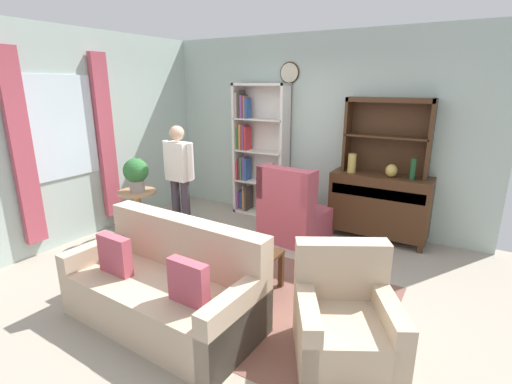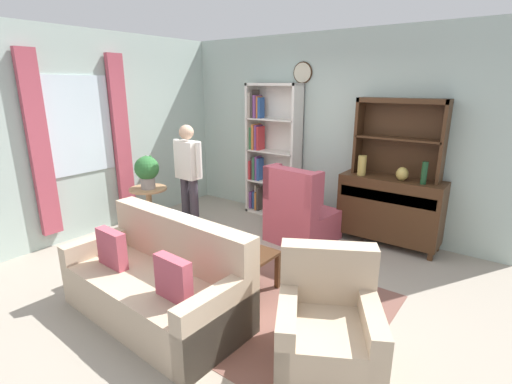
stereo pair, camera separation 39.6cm
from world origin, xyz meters
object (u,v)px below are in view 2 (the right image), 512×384
Objects in this scene: coffee_table at (237,255)px; book_stack at (229,245)px; vase_tall at (362,165)px; bottle_wine at (424,173)px; armchair_floral at (327,329)px; bookshelf at (269,152)px; sideboard_hutch at (401,127)px; wingback_chair at (299,215)px; sideboard at (389,208)px; vase_round at (402,174)px; person_reading at (188,172)px; potted_plant_small at (174,228)px; potted_plant_large at (147,170)px; plant_stand at (149,205)px; couch_floral at (159,284)px.

book_stack reaches higher than coffee_table.
vase_tall is 0.78m from bottle_wine.
vase_tall reaches higher than armchair_floral.
bookshelf reaches higher than sideboard_hutch.
sideboard_hutch is (2.00, 0.02, 0.52)m from bookshelf.
bottle_wine is 0.26× the size of wingback_chair.
book_stack is at bearing -115.03° from sideboard.
vase_round is 0.11× the size of person_reading.
potted_plant_small is at bearing -143.73° from sideboard_hutch.
potted_plant_small is at bearing 164.48° from coffee_table.
potted_plant_large is at bearing -150.71° from wingback_chair.
bookshelf is at bearing 77.45° from potted_plant_small.
wingback_chair reaches higher than potted_plant_small.
book_stack is at bearing -13.74° from plant_stand.
potted_plant_small is at bearing -87.39° from person_reading.
book_stack is (-1.38, -2.02, -0.58)m from bottle_wine.
armchair_floral is 2.89m from potted_plant_small.
armchair_floral is (1.54, 0.35, -0.02)m from couch_floral.
sideboard is 3.99× the size of potted_plant_small.
plant_stand is 0.53m from potted_plant_large.
vase_tall is 0.38× the size of plant_stand.
potted_plant_large is (-2.45, -1.59, -0.10)m from vase_tall.
wingback_chair is at bearing 35.97° from potted_plant_small.
coffee_table is at bearing -26.76° from person_reading.
vase_round is 0.62× the size of bottle_wine.
bookshelf reaches higher than person_reading.
armchair_floral is at bearing -15.18° from plant_stand.
plant_stand reaches higher than potted_plant_small.
potted_plant_large is (0.03, -0.01, 0.53)m from plant_stand.
potted_plant_small is (-2.39, -1.75, -1.37)m from sideboard_hutch.
vase_round is at bearing 64.90° from couch_floral.
sideboard is 1.06m from sideboard_hutch.
sideboard_hutch is 2.66m from book_stack.
wingback_chair is 1.55× the size of plant_stand.
plant_stand is 0.76m from person_reading.
book_stack is (1.85, -0.45, -0.47)m from potted_plant_large.
sideboard_hutch reaches higher than wingback_chair.
potted_plant_large is at bearing 166.46° from book_stack.
couch_floral reaches higher than coffee_table.
potted_plant_small is (-2.39, -1.64, -0.32)m from sideboard.
sideboard_hutch is 2.95m from armchair_floral.
sideboard_hutch reaches higher than book_stack.
person_reading reaches higher than vase_round.
potted_plant_small is (-2.52, -1.58, -0.81)m from vase_round.
armchair_floral is (2.36, -2.61, -0.75)m from bookshelf.
plant_stand is (-1.87, -1.02, 0.03)m from wingback_chair.
bottle_wine is 3.30m from potted_plant_small.
person_reading is (-2.02, -1.22, -0.14)m from vase_tall.
bottle_wine is 0.60× the size of potted_plant_large.
vase_round is 2.82m from person_reading.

